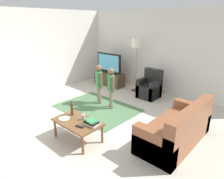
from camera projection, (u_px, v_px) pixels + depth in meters
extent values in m
plane|color=beige|center=(96.00, 120.00, 4.93)|extent=(7.80, 7.80, 0.00)
cube|color=silver|center=(161.00, 52.00, 6.58)|extent=(6.00, 0.12, 2.70)
cube|color=silver|center=(31.00, 53.00, 6.40)|extent=(0.12, 6.00, 2.70)
cube|color=#4C724C|center=(97.00, 108.00, 5.61)|extent=(2.20, 1.60, 0.01)
cube|color=#4C3828|center=(109.00, 79.00, 7.53)|extent=(1.20, 0.44, 0.50)
cube|color=black|center=(108.00, 83.00, 7.54)|extent=(1.10, 0.32, 0.03)
cube|color=black|center=(109.00, 72.00, 7.43)|extent=(0.44, 0.28, 0.03)
cube|color=black|center=(109.00, 63.00, 7.31)|extent=(1.10, 0.07, 0.68)
cube|color=#59B2D8|center=(108.00, 63.00, 7.29)|extent=(1.00, 0.01, 0.58)
cube|color=brown|center=(174.00, 132.00, 4.00)|extent=(0.80, 1.80, 0.42)
cube|color=brown|center=(190.00, 128.00, 3.73)|extent=(0.20, 1.80, 0.86)
cube|color=brown|center=(154.00, 146.00, 3.41)|extent=(0.80, 0.20, 0.60)
cube|color=brown|center=(191.00, 115.00, 4.52)|extent=(0.80, 0.20, 0.60)
cube|color=#B22823|center=(195.00, 110.00, 4.17)|extent=(0.10, 0.32, 0.32)
cube|color=black|center=(149.00, 91.00, 6.32)|extent=(0.60, 0.60, 0.42)
cube|color=black|center=(153.00, 82.00, 6.39)|extent=(0.60, 0.16, 0.90)
cube|color=black|center=(143.00, 87.00, 6.44)|extent=(0.12, 0.60, 0.60)
cube|color=black|center=(156.00, 90.00, 6.13)|extent=(0.12, 0.60, 0.60)
cylinder|color=#262626|center=(135.00, 90.00, 7.01)|extent=(0.28, 0.28, 0.02)
cylinder|color=#99844C|center=(136.00, 69.00, 6.76)|extent=(0.03, 0.03, 1.50)
cylinder|color=silver|center=(137.00, 43.00, 6.47)|extent=(0.36, 0.36, 0.28)
cylinder|color=gray|center=(99.00, 94.00, 5.93)|extent=(0.09, 0.09, 0.52)
cylinder|color=gray|center=(100.00, 95.00, 5.82)|extent=(0.09, 0.09, 0.52)
cube|color=#338C4C|center=(99.00, 79.00, 5.71)|extent=(0.28, 0.24, 0.45)
sphere|color=brown|center=(99.00, 68.00, 5.61)|extent=(0.19, 0.19, 0.19)
cylinder|color=brown|center=(97.00, 77.00, 5.85)|extent=(0.07, 0.07, 0.40)
cylinder|color=brown|center=(101.00, 80.00, 5.56)|extent=(0.07, 0.07, 0.40)
cylinder|color=gray|center=(110.00, 99.00, 5.60)|extent=(0.09, 0.09, 0.52)
cylinder|color=gray|center=(112.00, 100.00, 5.48)|extent=(0.09, 0.09, 0.52)
cube|color=#338C4C|center=(111.00, 83.00, 5.38)|extent=(0.28, 0.24, 0.44)
sphere|color=brown|center=(111.00, 72.00, 5.28)|extent=(0.18, 0.18, 0.18)
cylinder|color=brown|center=(109.00, 80.00, 5.52)|extent=(0.07, 0.07, 0.40)
cylinder|color=brown|center=(113.00, 84.00, 5.23)|extent=(0.07, 0.07, 0.40)
cube|color=brown|center=(77.00, 122.00, 4.01)|extent=(1.00, 0.60, 0.04)
cylinder|color=brown|center=(55.00, 128.00, 4.19)|extent=(0.05, 0.05, 0.38)
cylinder|color=brown|center=(83.00, 145.00, 3.62)|extent=(0.05, 0.05, 0.38)
cylinder|color=brown|center=(74.00, 120.00, 4.54)|extent=(0.05, 0.05, 0.38)
cylinder|color=brown|center=(102.00, 134.00, 3.97)|extent=(0.05, 0.05, 0.38)
cube|color=white|center=(92.00, 123.00, 3.88)|extent=(0.30, 0.25, 0.04)
cube|color=black|center=(91.00, 122.00, 3.86)|extent=(0.28, 0.20, 0.03)
cube|color=#388C4C|center=(91.00, 121.00, 3.85)|extent=(0.25, 0.20, 0.02)
cylinder|color=#4C3319|center=(72.00, 109.00, 4.22)|extent=(0.06, 0.06, 0.26)
cylinder|color=#4C3319|center=(71.00, 102.00, 4.17)|extent=(0.02, 0.02, 0.06)
cube|color=black|center=(80.00, 127.00, 3.78)|extent=(0.18, 0.09, 0.02)
cylinder|color=silver|center=(83.00, 117.00, 4.04)|extent=(0.07, 0.07, 0.12)
cylinder|color=white|center=(64.00, 118.00, 4.10)|extent=(0.22, 0.22, 0.02)
cube|color=silver|center=(65.00, 118.00, 4.08)|extent=(0.15, 0.04, 0.01)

